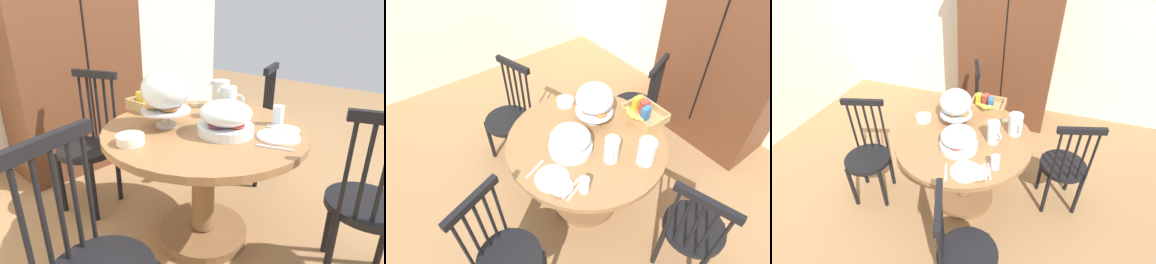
{
  "view_description": "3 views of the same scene",
  "coord_description": "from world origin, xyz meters",
  "views": [
    {
      "loc": [
        -1.2,
        -1.11,
        1.34
      ],
      "look_at": [
        -0.07,
        -0.06,
        0.74
      ],
      "focal_mm": 28.65,
      "sensor_mm": 36.0,
      "label": 1
    },
    {
      "loc": [
        1.19,
        -1.01,
        2.27
      ],
      "look_at": [
        -0.07,
        -0.06,
        0.74
      ],
      "focal_mm": 28.28,
      "sensor_mm": 36.0,
      "label": 2
    },
    {
      "loc": [
        0.63,
        -1.82,
        2.19
      ],
      "look_at": [
        0.03,
        -0.06,
        0.79
      ],
      "focal_mm": 26.66,
      "sensor_mm": 36.0,
      "label": 3
    }
  ],
  "objects": [
    {
      "name": "ground_plane",
      "position": [
        0.0,
        0.0,
        0.0
      ],
      "size": [
        10.0,
        10.0,
        0.0
      ],
      "primitive_type": "plane",
      "color": "#997047"
    },
    {
      "name": "wall_back",
      "position": [
        0.0,
        1.83,
        1.3
      ],
      "size": [
        4.8,
        0.06,
        2.6
      ],
      "primitive_type": "cube",
      "color": "silver",
      "rests_on": "ground_plane"
    },
    {
      "name": "wooden_armoire",
      "position": [
        0.07,
        1.5,
        0.98
      ],
      "size": [
        1.18,
        0.6,
        1.96
      ],
      "color": "brown",
      "rests_on": "ground_plane"
    },
    {
      "name": "dining_table",
      "position": [
        0.03,
        -0.06,
        0.51
      ],
      "size": [
        1.14,
        1.14,
        0.74
      ],
      "color": "olive",
      "rests_on": "ground_plane"
    },
    {
      "name": "windsor_chair_near_window",
      "position": [
        -0.24,
        0.76,
        0.45
      ],
      "size": [
        0.43,
        0.43,
        0.97
      ],
      "color": "black",
      "rests_on": "ground_plane"
    },
    {
      "name": "windsor_chair_facing_door",
      "position": [
        0.31,
        -0.88,
        0.45
      ],
      "size": [
        0.43,
        0.43,
        0.97
      ],
      "color": "black",
      "rests_on": "ground_plane"
    },
    {
      "name": "windsor_chair_far_side",
      "position": [
        0.87,
        0.16,
        0.45
      ],
      "size": [
        0.42,
        0.42,
        0.97
      ],
      "color": "black",
      "rests_on": "ground_plane"
    },
    {
      "name": "pastry_stand_with_dome",
      "position": [
        -0.1,
        0.11,
        0.94
      ],
      "size": [
        0.28,
        0.28,
        0.34
      ],
      "color": "silver",
      "rests_on": "dining_table"
    },
    {
      "name": "fruit_platter_covered",
      "position": [
        0.04,
        -0.2,
        0.83
      ],
      "size": [
        0.3,
        0.3,
        0.18
      ],
      "color": "silver",
      "rests_on": "dining_table"
    },
    {
      "name": "orange_juice_pitcher",
      "position": [
        0.42,
        0.13,
        0.82
      ],
      "size": [
        0.13,
        0.18,
        0.18
      ],
      "color": "silver",
      "rests_on": "dining_table"
    },
    {
      "name": "milk_pitcher",
      "position": [
        0.27,
        -0.04,
        0.83
      ],
      "size": [
        0.15,
        0.13,
        0.19
      ],
      "color": "silver",
      "rests_on": "dining_table"
    },
    {
      "name": "cereal_basket",
      "position": [
        0.09,
        0.43,
        0.78
      ],
      "size": [
        0.32,
        0.3,
        0.12
      ],
      "color": "tan",
      "rests_on": "dining_table"
    },
    {
      "name": "china_plate_large",
      "position": [
        0.17,
        -0.44,
        0.75
      ],
      "size": [
        0.22,
        0.22,
        0.01
      ],
      "primitive_type": "cylinder",
      "color": "white",
      "rests_on": "dining_table"
    },
    {
      "name": "china_plate_small",
      "position": [
        0.26,
        -0.43,
        0.76
      ],
      "size": [
        0.15,
        0.15,
        0.01
      ],
      "primitive_type": "cylinder",
      "color": "white",
      "rests_on": "china_plate_large"
    },
    {
      "name": "cereal_bowl",
      "position": [
        -0.39,
        0.06,
        0.76
      ],
      "size": [
        0.14,
        0.14,
        0.04
      ],
      "primitive_type": "cylinder",
      "color": "white",
      "rests_on": "dining_table"
    },
    {
      "name": "drinking_glass",
      "position": [
        0.36,
        -0.34,
        0.8
      ],
      "size": [
        0.06,
        0.06,
        0.11
      ],
      "primitive_type": "cylinder",
      "color": "silver",
      "rests_on": "dining_table"
    },
    {
      "name": "butter_dish",
      "position": [
        0.31,
        0.26,
        0.75
      ],
      "size": [
        0.06,
        0.06,
        0.02
      ],
      "primitive_type": "cylinder",
      "color": "beige",
      "rests_on": "dining_table"
    },
    {
      "name": "table_knife",
      "position": [
        0.31,
        -0.39,
        0.74
      ],
      "size": [
        0.07,
        0.16,
        0.01
      ],
      "primitive_type": "cube",
      "rotation": [
        0.0,
        0.0,
        5.07
      ],
      "color": "silver",
      "rests_on": "dining_table"
    },
    {
      "name": "dinner_fork",
      "position": [
        0.33,
        -0.38,
        0.74
      ],
      "size": [
        0.07,
        0.16,
        0.01
      ],
      "primitive_type": "cube",
      "rotation": [
        0.0,
        0.0,
        5.07
      ],
      "color": "silver",
      "rests_on": "dining_table"
    },
    {
      "name": "soup_spoon",
      "position": [
        0.04,
        -0.49,
        0.74
      ],
      "size": [
        0.07,
        0.16,
        0.01
      ],
      "primitive_type": "cube",
      "rotation": [
        0.0,
        0.0,
        5.07
      ],
      "color": "silver",
      "rests_on": "dining_table"
    }
  ]
}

